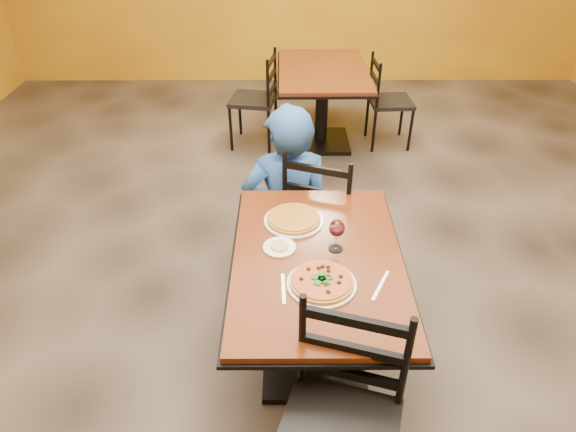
{
  "coord_description": "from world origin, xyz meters",
  "views": [
    {
      "loc": [
        -0.15,
        -2.37,
        2.28
      ],
      "look_at": [
        -0.14,
        -0.3,
        0.85
      ],
      "focal_mm": 31.81,
      "sensor_mm": 36.0,
      "label": 1
    }
  ],
  "objects_px": {
    "chair_main_far": "(323,210)",
    "pizza_far": "(294,218)",
    "plate_far": "(294,221)",
    "wine_glass": "(337,234)",
    "chair_second_left": "(253,100)",
    "table_second": "(322,89)",
    "pizza_main": "(322,281)",
    "plate_main": "(322,284)",
    "diner": "(287,190)",
    "chair_second_right": "(391,102)",
    "side_plate": "(279,247)",
    "table_main": "(317,288)"
  },
  "relations": [
    {
      "from": "chair_main_far",
      "to": "pizza_far",
      "type": "xyz_separation_m",
      "value": [
        -0.2,
        -0.52,
        0.3
      ]
    },
    {
      "from": "plate_far",
      "to": "wine_glass",
      "type": "xyz_separation_m",
      "value": [
        0.2,
        -0.23,
        0.08
      ]
    },
    {
      "from": "chair_second_left",
      "to": "table_second",
      "type": "bearing_deg",
      "value": 99.32
    },
    {
      "from": "pizza_main",
      "to": "plate_main",
      "type": "bearing_deg",
      "value": 0.0
    },
    {
      "from": "chair_second_left",
      "to": "pizza_far",
      "type": "relative_size",
      "value": 3.21
    },
    {
      "from": "diner",
      "to": "plate_main",
      "type": "xyz_separation_m",
      "value": [
        0.15,
        -1.07,
        0.18
      ]
    },
    {
      "from": "chair_main_far",
      "to": "diner",
      "type": "xyz_separation_m",
      "value": [
        -0.23,
        0.07,
        0.11
      ]
    },
    {
      "from": "table_second",
      "to": "pizza_far",
      "type": "xyz_separation_m",
      "value": [
        -0.3,
        -2.41,
        0.21
      ]
    },
    {
      "from": "diner",
      "to": "pizza_main",
      "type": "relative_size",
      "value": 4.08
    },
    {
      "from": "chair_second_right",
      "to": "plate_main",
      "type": "bearing_deg",
      "value": 160.76
    },
    {
      "from": "chair_second_left",
      "to": "chair_second_right",
      "type": "distance_m",
      "value": 1.31
    },
    {
      "from": "side_plate",
      "to": "plate_far",
      "type": "bearing_deg",
      "value": 72.24
    },
    {
      "from": "table_main",
      "to": "table_second",
      "type": "relative_size",
      "value": 0.99
    },
    {
      "from": "diner",
      "to": "plate_main",
      "type": "height_order",
      "value": "diner"
    },
    {
      "from": "plate_far",
      "to": "table_second",
      "type": "bearing_deg",
      "value": 82.95
    },
    {
      "from": "pizza_far",
      "to": "diner",
      "type": "bearing_deg",
      "value": 93.12
    },
    {
      "from": "chair_second_right",
      "to": "plate_far",
      "type": "relative_size",
      "value": 2.76
    },
    {
      "from": "table_second",
      "to": "wine_glass",
      "type": "distance_m",
      "value": 2.66
    },
    {
      "from": "table_main",
      "to": "diner",
      "type": "xyz_separation_m",
      "value": [
        -0.14,
        0.88,
        0.02
      ]
    },
    {
      "from": "table_main",
      "to": "plate_main",
      "type": "distance_m",
      "value": 0.28
    },
    {
      "from": "table_second",
      "to": "plate_far",
      "type": "height_order",
      "value": "plate_far"
    },
    {
      "from": "plate_main",
      "to": "plate_far",
      "type": "distance_m",
      "value": 0.5
    },
    {
      "from": "table_main",
      "to": "chair_second_left",
      "type": "xyz_separation_m",
      "value": [
        -0.47,
        2.71,
        -0.11
      ]
    },
    {
      "from": "table_main",
      "to": "plate_far",
      "type": "xyz_separation_m",
      "value": [
        -0.11,
        0.29,
        0.2
      ]
    },
    {
      "from": "wine_glass",
      "to": "plate_main",
      "type": "bearing_deg",
      "value": -107.89
    },
    {
      "from": "wine_glass",
      "to": "diner",
      "type": "bearing_deg",
      "value": 105.86
    },
    {
      "from": "pizza_far",
      "to": "wine_glass",
      "type": "bearing_deg",
      "value": -49.06
    },
    {
      "from": "side_plate",
      "to": "wine_glass",
      "type": "relative_size",
      "value": 0.89
    },
    {
      "from": "plate_main",
      "to": "table_main",
      "type": "bearing_deg",
      "value": 91.85
    },
    {
      "from": "table_second",
      "to": "table_main",
      "type": "bearing_deg",
      "value": -93.95
    },
    {
      "from": "chair_second_left",
      "to": "plate_far",
      "type": "relative_size",
      "value": 2.9
    },
    {
      "from": "wine_glass",
      "to": "table_main",
      "type": "bearing_deg",
      "value": -144.49
    },
    {
      "from": "table_second",
      "to": "pizza_main",
      "type": "relative_size",
      "value": 4.38
    },
    {
      "from": "table_main",
      "to": "pizza_far",
      "type": "relative_size",
      "value": 4.39
    },
    {
      "from": "plate_main",
      "to": "pizza_main",
      "type": "height_order",
      "value": "pizza_main"
    },
    {
      "from": "plate_main",
      "to": "side_plate",
      "type": "relative_size",
      "value": 1.94
    },
    {
      "from": "diner",
      "to": "wine_glass",
      "type": "distance_m",
      "value": 0.89
    },
    {
      "from": "chair_second_left",
      "to": "wine_glass",
      "type": "relative_size",
      "value": 4.99
    },
    {
      "from": "chair_main_far",
      "to": "side_plate",
      "type": "relative_size",
      "value": 5.88
    },
    {
      "from": "table_main",
      "to": "wine_glass",
      "type": "distance_m",
      "value": 0.3
    },
    {
      "from": "diner",
      "to": "plate_far",
      "type": "xyz_separation_m",
      "value": [
        0.03,
        -0.59,
        0.18
      ]
    },
    {
      "from": "table_main",
      "to": "plate_main",
      "type": "relative_size",
      "value": 3.97
    },
    {
      "from": "chair_second_left",
      "to": "diner",
      "type": "distance_m",
      "value": 1.86
    },
    {
      "from": "pizza_far",
      "to": "plate_far",
      "type": "bearing_deg",
      "value": 180.0
    },
    {
      "from": "chair_main_far",
      "to": "wine_glass",
      "type": "height_order",
      "value": "chair_main_far"
    },
    {
      "from": "diner",
      "to": "side_plate",
      "type": "bearing_deg",
      "value": 80.43
    },
    {
      "from": "table_second",
      "to": "chair_second_right",
      "type": "xyz_separation_m",
      "value": [
        0.65,
        0.0,
        -0.13
      ]
    },
    {
      "from": "chair_second_right",
      "to": "side_plate",
      "type": "distance_m",
      "value": 2.85
    },
    {
      "from": "chair_second_right",
      "to": "diner",
      "type": "bearing_deg",
      "value": 148.54
    },
    {
      "from": "plate_main",
      "to": "wine_glass",
      "type": "xyz_separation_m",
      "value": [
        0.08,
        0.26,
        0.08
      ]
    }
  ]
}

